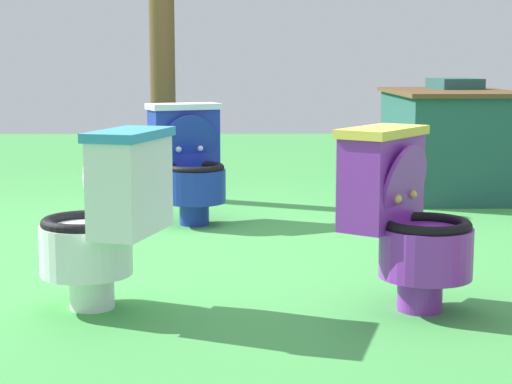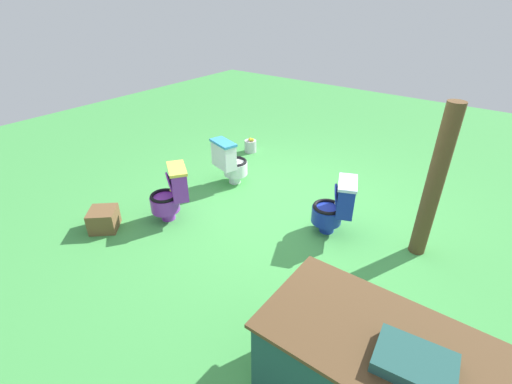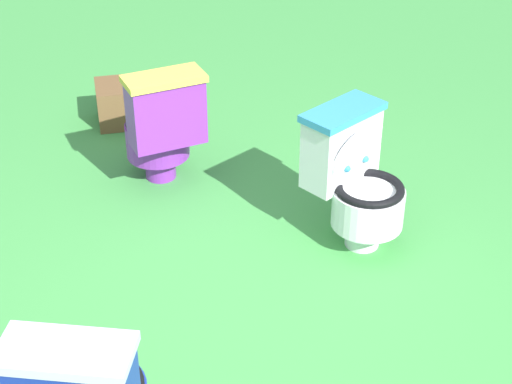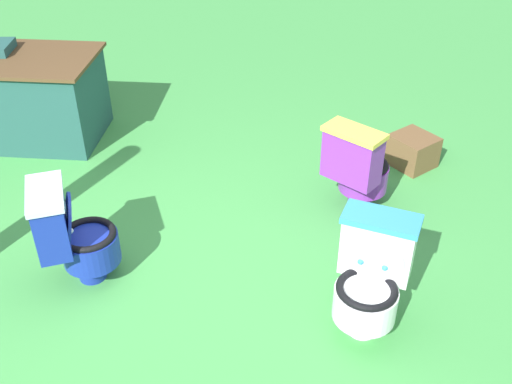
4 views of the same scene
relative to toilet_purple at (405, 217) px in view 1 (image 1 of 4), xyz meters
The scene contains 6 objects.
ground 1.62m from the toilet_purple, 136.78° to the right, with size 14.00×14.00×0.00m, color #429947.
toilet_purple is the anchor object (origin of this frame).
toilet_blue 2.08m from the toilet_purple, 151.77° to the right, with size 0.61×0.56×0.73m.
toilet_white 1.19m from the toilet_purple, 89.01° to the right, with size 0.52×0.59×0.73m.
vendor_table 3.12m from the toilet_purple, 163.67° to the left, with size 1.47×0.87×0.85m.
wooden_post 3.09m from the toilet_purple, 156.10° to the right, with size 0.18×0.18×1.75m, color brown.
Camera 1 is at (4.49, 0.45, 1.00)m, focal length 59.89 mm.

